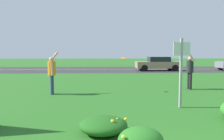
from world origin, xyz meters
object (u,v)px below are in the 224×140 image
at_px(sign_post_near_path, 181,66).
at_px(person_thrower_orange_shirt, 52,72).
at_px(person_catcher_dark_shirt, 190,70).
at_px(car_tan_center_left, 158,64).
at_px(frisbee_orange, 123,58).

relative_size(sign_post_near_path, person_thrower_orange_shirt, 1.22).
height_order(sign_post_near_path, person_catcher_dark_shirt, sign_post_near_path).
distance_m(person_thrower_orange_shirt, car_tan_center_left, 15.02).
distance_m(sign_post_near_path, person_catcher_dark_shirt, 4.09).
height_order(person_thrower_orange_shirt, frisbee_orange, person_thrower_orange_shirt).
distance_m(sign_post_near_path, car_tan_center_left, 15.66).
height_order(person_thrower_orange_shirt, car_tan_center_left, person_thrower_orange_shirt).
xyz_separation_m(sign_post_near_path, frisbee_orange, (-1.64, 3.10, 0.17)).
xyz_separation_m(sign_post_near_path, person_thrower_orange_shirt, (-4.86, 2.61, -0.41)).
distance_m(person_catcher_dark_shirt, car_tan_center_left, 11.75).
bearing_deg(person_catcher_dark_shirt, person_thrower_orange_shirt, -171.06).
bearing_deg(frisbee_orange, person_thrower_orange_shirt, -171.42).
distance_m(person_thrower_orange_shirt, person_catcher_dark_shirt, 6.72).
relative_size(person_catcher_dark_shirt, car_tan_center_left, 0.42).
bearing_deg(frisbee_orange, person_catcher_dark_shirt, 9.27).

